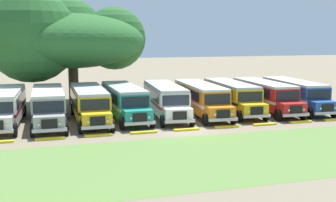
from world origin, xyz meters
The scene contains 20 objects.
ground_plane centered at (0.00, 0.00, 0.00)m, with size 220.00×220.00×0.00m, color #84755B.
foreground_grass_strip centered at (0.00, -7.65, 0.00)m, with size 80.00×10.80×0.01m, color olive.
parked_bus_slot_0 centered at (-13.38, 6.31, 1.58)m, with size 3.22×10.92×2.82m.
parked_bus_slot_1 centered at (-9.98, 5.73, 1.58)m, with size 2.89×10.86×2.82m.
parked_bus_slot_2 centered at (-6.62, 5.78, 1.58)m, with size 2.84×10.86×2.82m.
parked_bus_slot_3 centered at (-3.50, 6.25, 1.58)m, with size 2.73×10.85×2.82m.
parked_bus_slot_4 centered at (0.23, 6.07, 1.58)m, with size 3.59×10.98×2.82m.
parked_bus_slot_5 centered at (3.55, 5.72, 1.58)m, with size 3.26×10.93×2.82m.
parked_bus_slot_6 centered at (6.87, 6.27, 1.58)m, with size 3.36×10.94×2.82m.
parked_bus_slot_7 centered at (10.16, 5.80, 1.58)m, with size 3.12×10.90×2.82m.
parked_bus_slot_8 centered at (13.48, 5.78, 1.58)m, with size 3.49×10.96×2.82m.
curb_wheelstop_1 centered at (-10.12, -0.28, 0.07)m, with size 2.00×0.36×0.15m, color yellow.
curb_wheelstop_2 centered at (-6.75, -0.28, 0.07)m, with size 2.00×0.36×0.15m, color yellow.
curb_wheelstop_3 centered at (-3.37, -0.28, 0.07)m, with size 2.00×0.36×0.15m, color yellow.
curb_wheelstop_4 centered at (0.00, -0.28, 0.07)m, with size 2.00×0.36×0.15m, color yellow.
curb_wheelstop_5 centered at (3.37, -0.28, 0.07)m, with size 2.00×0.36×0.15m, color yellow.
curb_wheelstop_6 centered at (6.75, -0.28, 0.07)m, with size 2.00×0.36×0.15m, color yellow.
curb_wheelstop_7 centered at (10.12, -0.28, 0.07)m, with size 2.00×0.36×0.15m, color yellow.
curb_wheelstop_8 centered at (13.50, -0.28, 0.07)m, with size 2.00×0.36×0.15m, color yellow.
broad_shade_tree centered at (-7.65, 15.48, 6.98)m, with size 16.75×13.97×11.69m.
Camera 1 is at (-10.92, -30.88, 7.16)m, focal length 46.27 mm.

